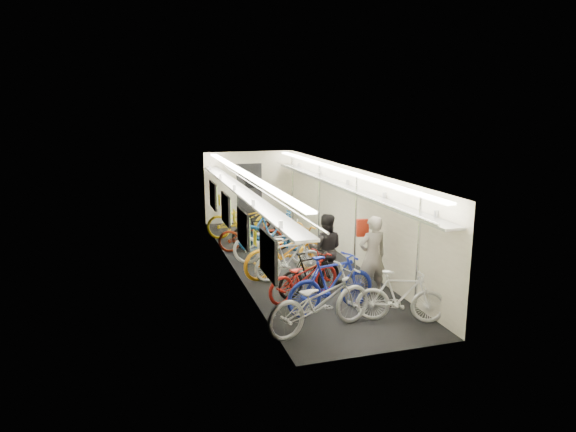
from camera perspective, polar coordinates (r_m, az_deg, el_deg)
train_car_shell at (r=13.18m, az=-1.90°, el=2.36°), size 10.00×10.00×10.00m
bicycle_0 at (r=9.10m, az=3.59°, el=-9.41°), size 2.25×1.27×1.12m
bicycle_1 at (r=9.92m, az=4.86°, el=-7.44°), size 2.00×0.91×1.16m
bicycle_2 at (r=10.59m, az=1.77°, el=-6.77°), size 1.88×1.21×0.93m
bicycle_3 at (r=10.79m, az=2.47°, el=-6.33°), size 1.66×0.92×0.96m
bicycle_4 at (r=11.96m, az=-0.31°, el=-3.97°), size 2.32×1.33×1.15m
bicycle_5 at (r=11.69m, az=0.13°, el=-4.73°), size 1.71×0.62×1.00m
bicycle_6 at (r=12.81m, az=-1.52°, el=-2.99°), size 2.21×1.38×1.10m
bicycle_7 at (r=13.87m, az=-1.62°, el=-1.65°), size 2.02×0.87×1.18m
bicycle_8 at (r=13.99m, az=-4.15°, el=-2.07°), size 1.84×0.88×0.93m
bicycle_9 at (r=14.11m, az=-3.05°, el=-1.82°), size 1.68×1.08×0.98m
bicycle_10 at (r=15.35m, az=-5.08°, el=-0.45°), size 2.23×1.14×1.12m
bicycle_11 at (r=9.70m, az=12.41°, el=-8.73°), size 1.68×1.06×0.98m
passenger_near at (r=10.76m, az=9.35°, el=-4.45°), size 0.65×0.45×1.71m
passenger_mid at (r=11.36m, az=4.18°, el=-3.71°), size 0.94×0.84×1.60m
backpack at (r=11.35m, az=8.29°, el=-1.31°), size 0.29×0.20×0.38m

